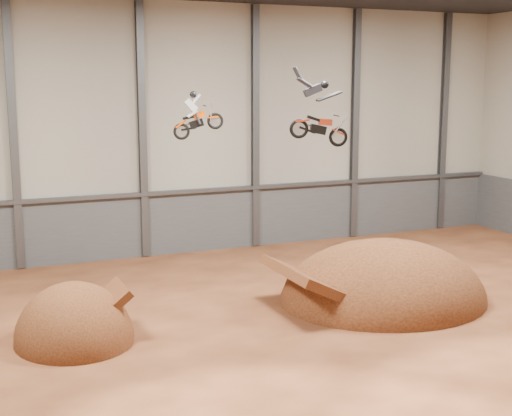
{
  "coord_description": "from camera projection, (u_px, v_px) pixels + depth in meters",
  "views": [
    {
      "loc": [
        -12.84,
        -23.31,
        9.68
      ],
      "look_at": [
        -1.21,
        4.0,
        4.39
      ],
      "focal_mm": 50.0,
      "sensor_mm": 36.0,
      "label": 1
    }
  ],
  "objects": [
    {
      "name": "lower_band_back",
      "position": [
        201.0,
        221.0,
        40.96
      ],
      "size": [
        39.8,
        0.18,
        3.5
      ],
      "primitive_type": "cube",
      "color": "#4D4F54",
      "rests_on": "ground"
    },
    {
      "name": "steel_column_3",
      "position": [
        255.0,
        128.0,
        41.23
      ],
      "size": [
        0.4,
        0.36,
        13.9
      ],
      "primitive_type": "cube",
      "color": "#47494F",
      "rests_on": "ground"
    },
    {
      "name": "steel_rail",
      "position": [
        202.0,
        191.0,
        40.51
      ],
      "size": [
        39.8,
        0.35,
        0.2
      ],
      "primitive_type": "cube",
      "color": "#47494F",
      "rests_on": "lower_band_back"
    },
    {
      "name": "steel_column_1",
      "position": [
        13.0,
        135.0,
        36.09
      ],
      "size": [
        0.4,
        0.36,
        13.9
      ],
      "primitive_type": "cube",
      "color": "#47494F",
      "rests_on": "ground"
    },
    {
      "name": "floor",
      "position": [
        325.0,
        333.0,
        27.77
      ],
      "size": [
        40.0,
        40.0,
        0.0
      ],
      "primitive_type": "plane",
      "color": "#512715",
      "rests_on": "ground"
    },
    {
      "name": "steel_column_5",
      "position": [
        443.0,
        123.0,
        46.37
      ],
      "size": [
        0.4,
        0.36,
        13.9
      ],
      "primitive_type": "cube",
      "color": "#47494F",
      "rests_on": "ground"
    },
    {
      "name": "fmx_rider_b",
      "position": [
        317.0,
        108.0,
        28.09
      ],
      "size": [
        3.78,
        1.81,
        3.33
      ],
      "primitive_type": null,
      "rotation": [
        0.0,
        0.21,
        -0.26
      ],
      "color": "#B93114"
    },
    {
      "name": "landing_ramp",
      "position": [
        383.0,
        300.0,
        31.91
      ],
      "size": [
        9.42,
        8.34,
        5.44
      ],
      "primitive_type": "ellipsoid",
      "color": "#422010",
      "rests_on": "ground"
    },
    {
      "name": "takeoff_ramp",
      "position": [
        75.0,
        340.0,
        26.98
      ],
      "size": [
        4.45,
        5.13,
        4.45
      ],
      "primitive_type": "ellipsoid",
      "color": "#422010",
      "rests_on": "ground"
    },
    {
      "name": "steel_column_4",
      "position": [
        355.0,
        125.0,
        43.8
      ],
      "size": [
        0.4,
        0.36,
        13.9
      ],
      "primitive_type": "cube",
      "color": "#47494F",
      "rests_on": "ground"
    },
    {
      "name": "fmx_rider_a",
      "position": [
        201.0,
        111.0,
        30.47
      ],
      "size": [
        2.79,
        1.3,
        2.55
      ],
      "primitive_type": null,
      "rotation": [
        0.0,
        -0.29,
        -0.18
      ],
      "color": "#F24700"
    },
    {
      "name": "back_wall",
      "position": [
        199.0,
        129.0,
        40.13
      ],
      "size": [
        40.0,
        0.1,
        14.0
      ],
      "primitive_type": "cube",
      "color": "#A7A394",
      "rests_on": "ground"
    },
    {
      "name": "steel_column_2",
      "position": [
        142.0,
        131.0,
        38.66
      ],
      "size": [
        0.4,
        0.36,
        13.9
      ],
      "primitive_type": "cube",
      "color": "#47494F",
      "rests_on": "ground"
    }
  ]
}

